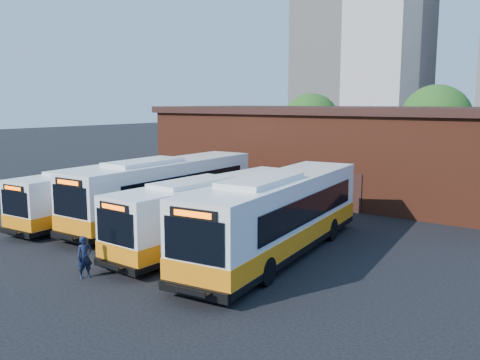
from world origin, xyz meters
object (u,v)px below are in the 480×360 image
Objects in this scene: bus_west at (101,195)px; bus_mideast at (213,214)px; bus_midwest at (165,193)px; transit_worker at (85,257)px; bus_east at (278,218)px.

bus_west is 0.95× the size of bus_mideast.
bus_midwest is 9.61m from transit_worker.
bus_east is 8.38× the size of transit_worker.
bus_midwest reaches higher than transit_worker.
bus_midwest is at bearing 44.93° from transit_worker.
bus_east is at bearing -3.29° from bus_west.
bus_mideast is 7.37× the size of transit_worker.
transit_worker is at bearing -66.39° from bus_midwest.
bus_midwest is at bearing 24.83° from bus_west.
bus_east is (3.37, 0.44, 0.19)m from bus_mideast.
bus_midwest is at bearing 159.00° from bus_mideast.
bus_east reaches higher than bus_midwest.
bus_west is 0.84× the size of bus_east.
transit_worker is at bearing -98.02° from bus_mideast.
bus_midwest is 8.74m from bus_east.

